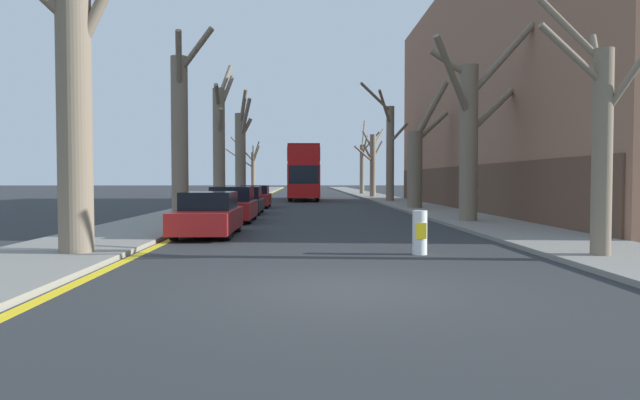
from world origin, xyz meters
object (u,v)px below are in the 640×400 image
object	(u,v)px
street_tree_left_2	(220,141)
street_tree_right_3	(389,149)
street_tree_right_5	(363,164)
double_decker_bus	(304,170)
parked_car_0	(208,215)
street_tree_right_0	(601,137)
street_tree_right_2	(418,159)
street_tree_left_4	(252,169)
traffic_bollard	(420,232)
street_tree_left_0	(73,69)
street_tree_left_3	(241,152)
parked_car_2	(245,201)
street_tree_right_1	(470,132)
parked_car_1	(232,205)
street_tree_left_1	(180,131)
street_tree_right_4	(373,162)
parked_car_3	(255,197)

from	to	relation	value
street_tree_left_2	street_tree_right_3	world-z (taller)	street_tree_left_2
street_tree_right_5	double_decker_bus	world-z (taller)	street_tree_right_5
street_tree_right_5	parked_car_0	distance (m)	47.80
street_tree_right_0	street_tree_right_2	bearing A→B (deg)	89.47
street_tree_left_2	street_tree_right_3	xyz separation A→B (m)	(11.84, 7.21, -0.09)
street_tree_left_2	street_tree_right_5	distance (m)	31.05
street_tree_left_4	parked_car_0	bearing A→B (deg)	-86.82
street_tree_right_2	traffic_bollard	xyz separation A→B (m)	(-3.93, -19.67, -2.42)
street_tree_right_3	street_tree_left_4	bearing A→B (deg)	126.60
street_tree_left_0	street_tree_left_2	world-z (taller)	street_tree_left_2
street_tree_left_3	double_decker_bus	bearing A→B (deg)	3.21
street_tree_right_2	parked_car_2	distance (m)	10.59
street_tree_left_2	street_tree_right_1	distance (m)	17.96
street_tree_left_3	street_tree_left_4	bearing A→B (deg)	90.48
street_tree_left_0	street_tree_right_0	size ratio (longest dim) A/B	1.44
parked_car_1	double_decker_bus	bearing A→B (deg)	82.87
street_tree_left_1	street_tree_left_2	bearing A→B (deg)	90.69
street_tree_right_5	parked_car_2	xyz separation A→B (m)	(-9.82, -35.40, -2.79)
street_tree_right_2	parked_car_0	bearing A→B (deg)	-122.74
street_tree_left_3	street_tree_right_1	bearing A→B (deg)	-64.98
street_tree_right_0	street_tree_right_1	bearing A→B (deg)	88.88
double_decker_bus	parked_car_0	bearing A→B (deg)	-95.74
street_tree_right_1	street_tree_right_3	distance (m)	20.64
street_tree_right_4	parked_car_3	world-z (taller)	street_tree_right_4
street_tree_left_4	street_tree_right_2	bearing A→B (deg)	-65.56
street_tree_right_2	street_tree_right_4	distance (m)	21.15
street_tree_right_4	parked_car_2	size ratio (longest dim) A/B	1.59
street_tree_left_2	street_tree_right_2	distance (m)	12.36
street_tree_left_4	traffic_bollard	distance (m)	46.72
street_tree_right_1	parked_car_3	xyz separation A→B (m)	(-9.67, 13.02, -2.99)
street_tree_left_3	street_tree_right_2	xyz separation A→B (m)	(11.86, -15.09, -1.12)
street_tree_left_4	street_tree_right_2	xyz separation A→B (m)	(11.95, -26.30, 0.09)
street_tree_right_0	street_tree_right_2	xyz separation A→B (m)	(0.19, 20.73, 0.25)
street_tree_right_2	street_tree_right_3	distance (m)	10.36
street_tree_left_1	street_tree_right_2	xyz separation A→B (m)	(11.76, 9.13, -0.84)
street_tree_left_4	traffic_bollard	world-z (taller)	street_tree_left_4
street_tree_left_2	double_decker_bus	size ratio (longest dim) A/B	0.82
street_tree_left_0	street_tree_right_2	size ratio (longest dim) A/B	1.17
street_tree_right_0	street_tree_left_1	bearing A→B (deg)	134.92
street_tree_right_3	double_decker_bus	size ratio (longest dim) A/B	0.80
parked_car_3	traffic_bollard	bearing A→B (deg)	-75.63
street_tree_left_3	parked_car_3	size ratio (longest dim) A/B	2.10
street_tree_left_2	parked_car_0	xyz separation A→B (m)	(2.25, -18.10, -3.52)
parked_car_1	traffic_bollard	distance (m)	12.07
street_tree_left_1	street_tree_left_3	size ratio (longest dim) A/B	0.87
street_tree_right_3	street_tree_left_2	bearing A→B (deg)	-148.67
street_tree_right_2	double_decker_bus	bearing A→B (deg)	113.21
street_tree_left_0	street_tree_left_4	distance (m)	46.24
parked_car_0	parked_car_2	distance (m)	11.30
parked_car_3	street_tree_right_5	bearing A→B (deg)	71.29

